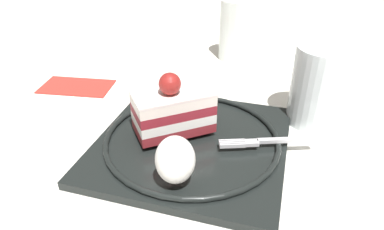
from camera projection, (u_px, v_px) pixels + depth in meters
The scene contains 8 objects.
ground_plane at pixel (185, 141), 0.45m from camera, with size 2.40×2.40×0.00m, color silver.
dessert_plate at pixel (192, 141), 0.44m from camera, with size 0.25×0.25×0.02m.
cake_slice at pixel (172, 111), 0.43m from camera, with size 0.11×0.10×0.08m.
whipped_cream_dollop at pixel (175, 160), 0.35m from camera, with size 0.04×0.04×0.05m, color white.
fork at pixel (266, 142), 0.42m from camera, with size 0.12×0.04×0.00m.
drink_glass_near at pixel (320, 90), 0.47m from camera, with size 0.08×0.08×0.11m.
drink_glass_far at pixel (236, 32), 0.67m from camera, with size 0.06×0.06×0.11m.
folded_napkin at pixel (77, 86), 0.59m from camera, with size 0.12×0.06×0.00m, color #BB3229.
Camera 1 is at (-0.08, 0.36, 0.27)m, focal length 32.79 mm.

